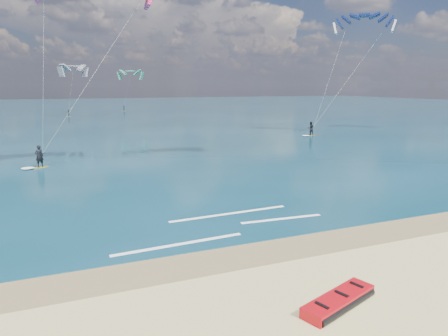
{
  "coord_description": "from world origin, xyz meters",
  "views": [
    {
      "loc": [
        -7.4,
        -10.98,
        6.9
      ],
      "look_at": [
        0.18,
        8.0,
        2.62
      ],
      "focal_mm": 32.0,
      "sensor_mm": 36.0,
      "label": 1
    }
  ],
  "objects": [
    {
      "name": "packed_kite_left",
      "position": [
        0.25,
        -1.64,
        0.0
      ],
      "size": [
        3.37,
        2.11,
        0.41
      ],
      "primitive_type": null,
      "rotation": [
        0.0,
        0.0,
        0.33
      ],
      "color": "#B40911",
      "rests_on": "ground"
    },
    {
      "name": "shoreline_foam",
      "position": [
        -0.16,
        6.56,
        0.04
      ],
      "size": [
        11.11,
        3.62,
        0.01
      ],
      "color": "white",
      "rests_on": "ground"
    },
    {
      "name": "kitesurfer_main",
      "position": [
        -7.03,
        22.72,
        8.6
      ],
      "size": [
        12.17,
        7.03,
        16.64
      ],
      "rotation": [
        0.0,
        0.0,
        0.68
      ],
      "color": "yellow",
      "rests_on": "sea"
    },
    {
      "name": "wet_sand_strip",
      "position": [
        0.0,
        3.0,
        0.0
      ],
      "size": [
        320.0,
        2.4,
        0.01
      ],
      "primitive_type": "cube",
      "color": "brown",
      "rests_on": "ground"
    },
    {
      "name": "ground",
      "position": [
        0.0,
        40.0,
        0.0
      ],
      "size": [
        320.0,
        320.0,
        0.0
      ],
      "primitive_type": "plane",
      "color": "tan",
      "rests_on": "ground"
    },
    {
      "name": "kitesurfer_far",
      "position": [
        27.17,
        34.06,
        9.25
      ],
      "size": [
        12.32,
        6.54,
        17.29
      ],
      "rotation": [
        0.0,
        0.0,
        0.37
      ],
      "color": "gold",
      "rests_on": "sea"
    },
    {
      "name": "sea",
      "position": [
        0.0,
        104.0,
        0.02
      ],
      "size": [
        320.0,
        200.0,
        0.04
      ],
      "primitive_type": "cube",
      "color": "#0A2F3A",
      "rests_on": "ground"
    }
  ]
}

